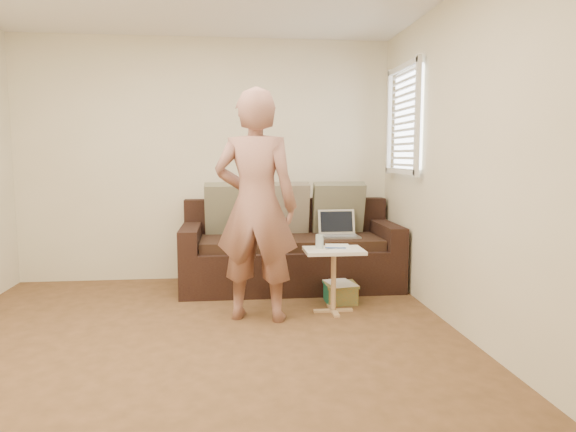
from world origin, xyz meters
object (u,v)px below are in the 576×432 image
Objects in this scene: laptop_silver at (340,237)px; person at (256,206)px; sofa at (290,246)px; side_table at (333,280)px; drinking_glass at (319,241)px; striped_box at (340,293)px; laptop_white at (254,239)px.

laptop_silver is 0.21× the size of person.
person is (-0.40, -1.04, 0.52)m from sofa.
drinking_glass is (-0.12, 0.05, 0.34)m from side_table.
laptop_silver is 0.72m from striped_box.
sofa is at bearing 106.44° from side_table.
drinking_glass reaches higher than striped_box.
laptop_silver is 1.38m from person.
person is 3.41× the size of side_table.
striped_box is at bearing -101.42° from laptop_silver.
sofa is 3.97× the size of side_table.
laptop_silver is at bearing -118.69° from person.
drinking_glass is 0.62m from striped_box.
laptop_white is (-0.38, -0.10, 0.10)m from sofa.
laptop_silver reaches higher than side_table.
person is 1.23m from striped_box.
striped_box is at bearing 65.89° from side_table.
laptop_white is at bearing -179.56° from laptop_silver.
person is 0.95m from side_table.
person reaches higher than sofa.
person reaches higher than laptop_silver.
laptop_silver is at bearing 79.13° from striped_box.
laptop_silver is 1.32× the size of striped_box.
sofa is at bearing -0.32° from laptop_white.
side_table is 0.35m from striped_box.
laptop_white is 1.08m from side_table.
laptop_silver is 0.70× the size of side_table.
drinking_glass is (-0.35, -0.79, 0.09)m from laptop_silver.
person is 0.67m from drinking_glass.
person is at bearing -153.89° from striped_box.
side_table is 1.88× the size of striped_box.
drinking_glass reaches higher than laptop_silver.
side_table is (0.27, -0.92, -0.15)m from sofa.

